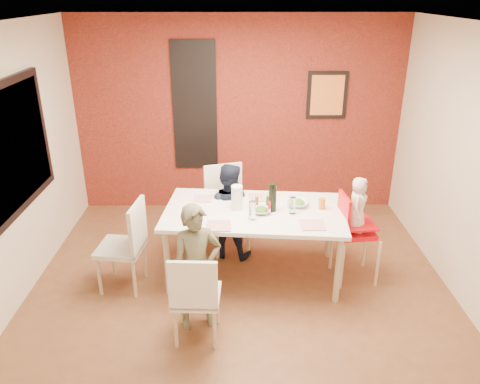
{
  "coord_description": "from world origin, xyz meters",
  "views": [
    {
      "loc": [
        -0.04,
        -4.11,
        2.97
      ],
      "look_at": [
        0.0,
        0.3,
        1.05
      ],
      "focal_mm": 35.0,
      "sensor_mm": 36.0,
      "label": 1
    }
  ],
  "objects_px": {
    "chair_left": "(128,241)",
    "child_near": "(197,268)",
    "paper_towel_roll": "(237,198)",
    "child_far": "(228,211)",
    "toddler": "(358,204)",
    "high_chair": "(353,229)",
    "dining_table": "(254,216)",
    "chair_far": "(226,203)",
    "wine_bottle": "(273,197)",
    "chair_near": "(195,294)"
  },
  "relations": [
    {
      "from": "chair_left",
      "to": "child_near",
      "type": "bearing_deg",
      "value": 57.81
    },
    {
      "from": "child_near",
      "to": "paper_towel_roll",
      "type": "xyz_separation_m",
      "value": [
        0.37,
        0.89,
        0.31
      ]
    },
    {
      "from": "child_far",
      "to": "toddler",
      "type": "distance_m",
      "value": 1.49
    },
    {
      "from": "high_chair",
      "to": "paper_towel_roll",
      "type": "relative_size",
      "value": 3.75
    },
    {
      "from": "dining_table",
      "to": "child_far",
      "type": "relative_size",
      "value": 1.72
    },
    {
      "from": "dining_table",
      "to": "child_near",
      "type": "bearing_deg",
      "value": -122.77
    },
    {
      "from": "chair_far",
      "to": "paper_towel_roll",
      "type": "height_order",
      "value": "paper_towel_roll"
    },
    {
      "from": "child_near",
      "to": "paper_towel_roll",
      "type": "relative_size",
      "value": 4.66
    },
    {
      "from": "high_chair",
      "to": "wine_bottle",
      "type": "height_order",
      "value": "wine_bottle"
    },
    {
      "from": "chair_far",
      "to": "paper_towel_roll",
      "type": "xyz_separation_m",
      "value": [
        0.13,
        -0.65,
        0.36
      ]
    },
    {
      "from": "chair_near",
      "to": "dining_table",
      "type": "bearing_deg",
      "value": -114.59
    },
    {
      "from": "chair_near",
      "to": "wine_bottle",
      "type": "bearing_deg",
      "value": -122.32
    },
    {
      "from": "chair_near",
      "to": "chair_left",
      "type": "xyz_separation_m",
      "value": [
        -0.77,
        0.87,
        0.05
      ]
    },
    {
      "from": "child_far",
      "to": "high_chair",
      "type": "bearing_deg",
      "value": 173.52
    },
    {
      "from": "toddler",
      "to": "dining_table",
      "type": "bearing_deg",
      "value": 107.7
    },
    {
      "from": "wine_bottle",
      "to": "toddler",
      "type": "bearing_deg",
      "value": -3.68
    },
    {
      "from": "child_near",
      "to": "child_far",
      "type": "bearing_deg",
      "value": 62.61
    },
    {
      "from": "chair_left",
      "to": "high_chair",
      "type": "bearing_deg",
      "value": 100.73
    },
    {
      "from": "child_near",
      "to": "child_far",
      "type": "xyz_separation_m",
      "value": [
        0.27,
        1.29,
        -0.04
      ]
    },
    {
      "from": "child_far",
      "to": "chair_near",
      "type": "bearing_deg",
      "value": 94.16
    },
    {
      "from": "child_far",
      "to": "paper_towel_roll",
      "type": "distance_m",
      "value": 0.54
    },
    {
      "from": "chair_left",
      "to": "child_near",
      "type": "relative_size",
      "value": 0.79
    },
    {
      "from": "chair_far",
      "to": "child_far",
      "type": "distance_m",
      "value": 0.25
    },
    {
      "from": "child_far",
      "to": "paper_towel_roll",
      "type": "height_order",
      "value": "child_far"
    },
    {
      "from": "child_near",
      "to": "toddler",
      "type": "height_order",
      "value": "child_near"
    },
    {
      "from": "chair_far",
      "to": "high_chair",
      "type": "height_order",
      "value": "chair_far"
    },
    {
      "from": "chair_left",
      "to": "child_far",
      "type": "distance_m",
      "value": 1.23
    },
    {
      "from": "dining_table",
      "to": "chair_far",
      "type": "distance_m",
      "value": 0.76
    },
    {
      "from": "chair_near",
      "to": "chair_far",
      "type": "height_order",
      "value": "chair_far"
    },
    {
      "from": "toddler",
      "to": "chair_left",
      "type": "bearing_deg",
      "value": 115.41
    },
    {
      "from": "chair_left",
      "to": "child_far",
      "type": "xyz_separation_m",
      "value": [
        1.04,
        0.66,
        0.03
      ]
    },
    {
      "from": "dining_table",
      "to": "chair_left",
      "type": "bearing_deg",
      "value": -170.0
    },
    {
      "from": "dining_table",
      "to": "toddler",
      "type": "bearing_deg",
      "value": -3.93
    },
    {
      "from": "child_near",
      "to": "dining_table",
      "type": "bearing_deg",
      "value": 41.53
    },
    {
      "from": "child_near",
      "to": "wine_bottle",
      "type": "relative_size",
      "value": 3.99
    },
    {
      "from": "child_near",
      "to": "wine_bottle",
      "type": "height_order",
      "value": "child_near"
    },
    {
      "from": "chair_near",
      "to": "wine_bottle",
      "type": "height_order",
      "value": "wine_bottle"
    },
    {
      "from": "dining_table",
      "to": "chair_near",
      "type": "relative_size",
      "value": 2.2
    },
    {
      "from": "chair_near",
      "to": "child_near",
      "type": "xyz_separation_m",
      "value": [
        0.0,
        0.24,
        0.12
      ]
    },
    {
      "from": "chair_far",
      "to": "wine_bottle",
      "type": "height_order",
      "value": "wine_bottle"
    },
    {
      "from": "chair_near",
      "to": "paper_towel_roll",
      "type": "bearing_deg",
      "value": -106.0
    },
    {
      "from": "high_chair",
      "to": "child_near",
      "type": "height_order",
      "value": "child_near"
    },
    {
      "from": "chair_near",
      "to": "wine_bottle",
      "type": "relative_size",
      "value": 2.91
    },
    {
      "from": "dining_table",
      "to": "child_near",
      "type": "distance_m",
      "value": 1.03
    },
    {
      "from": "chair_near",
      "to": "toddler",
      "type": "bearing_deg",
      "value": -145.7
    },
    {
      "from": "dining_table",
      "to": "child_far",
      "type": "height_order",
      "value": "child_far"
    },
    {
      "from": "wine_bottle",
      "to": "chair_far",
      "type": "bearing_deg",
      "value": 126.14
    },
    {
      "from": "chair_near",
      "to": "chair_far",
      "type": "xyz_separation_m",
      "value": [
        0.24,
        1.78,
        0.07
      ]
    },
    {
      "from": "toddler",
      "to": "paper_towel_roll",
      "type": "height_order",
      "value": "toddler"
    },
    {
      "from": "high_chair",
      "to": "dining_table",
      "type": "bearing_deg",
      "value": 80.2
    }
  ]
}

